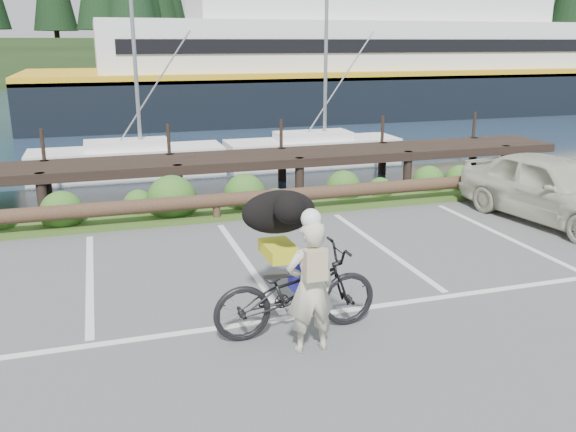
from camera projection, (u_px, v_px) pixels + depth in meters
The scene contains 8 objects.
ground at pixel (278, 307), 8.81m from camera, with size 72.00×72.00×0.00m, color #4E4F51.
harbor_backdrop at pixel (113, 70), 80.86m from camera, with size 170.00×160.00×30.00m.
vegetation_strip at pixel (211, 210), 13.65m from camera, with size 34.00×1.60×0.10m, color #3D5B21.
log_rail at pixel (217, 221), 13.02m from camera, with size 32.00×0.30×0.60m, color #443021, non-canonical shape.
bicycle at pixel (296, 291), 7.91m from camera, with size 0.77×2.21×1.16m, color black.
cyclist at pixel (310, 287), 7.37m from camera, with size 0.61×0.40×1.68m, color beige.
dog at pixel (279, 212), 8.31m from camera, with size 1.04×0.51×0.60m, color black.
parked_car at pixel (553, 188), 12.82m from camera, with size 1.70×4.24×1.44m, color #B8B7A1.
Camera 1 is at (-2.28, -7.77, 3.71)m, focal length 38.00 mm.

